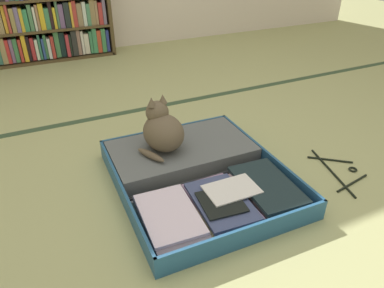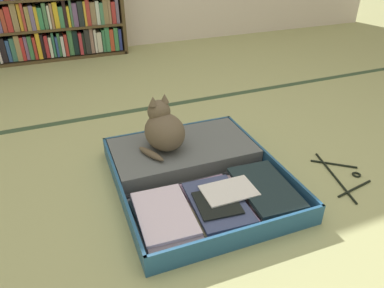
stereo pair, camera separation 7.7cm
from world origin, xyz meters
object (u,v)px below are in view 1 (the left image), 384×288
open_suitcase (196,172)px  black_cat (162,130)px  bookshelf (17,18)px  clothes_hanger (339,171)px

open_suitcase → black_cat: 0.25m
bookshelf → clothes_hanger: size_ratio=3.97×
open_suitcase → clothes_hanger: 0.69m
open_suitcase → clothes_hanger: (0.64, -0.24, -0.04)m
bookshelf → black_cat: 2.07m
black_cat → clothes_hanger: 0.87m
open_suitcase → clothes_hanger: size_ratio=2.18×
black_cat → clothes_hanger: black_cat is taller
open_suitcase → clothes_hanger: open_suitcase is taller
open_suitcase → clothes_hanger: bearing=-20.8°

